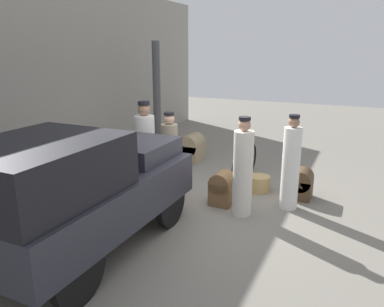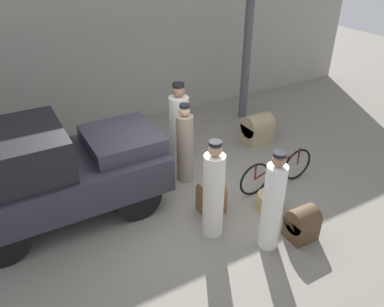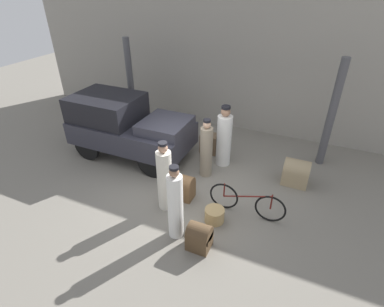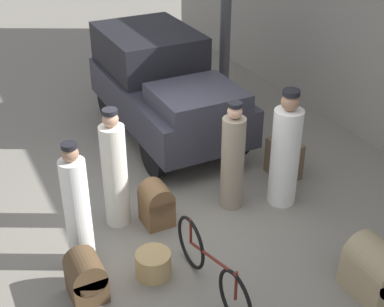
# 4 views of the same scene
# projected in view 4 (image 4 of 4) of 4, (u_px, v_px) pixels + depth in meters

# --- Properties ---
(ground_plane) EXTENTS (30.00, 30.00, 0.00)m
(ground_plane) POSITION_uv_depth(u_px,v_px,m) (174.00, 205.00, 8.03)
(ground_plane) COLOR gray
(canopy_pillar_left) EXTENTS (0.22, 0.22, 3.09)m
(canopy_pillar_left) POSITION_uv_depth(u_px,v_px,m) (225.00, 25.00, 10.86)
(canopy_pillar_left) COLOR #4C4C51
(canopy_pillar_left) RESTS_ON ground
(truck) EXTENTS (3.58, 1.73, 1.80)m
(truck) POSITION_uv_depth(u_px,v_px,m) (163.00, 83.00, 9.59)
(truck) COLOR black
(truck) RESTS_ON ground
(bicycle) EXTENTS (1.79, 0.04, 0.74)m
(bicycle) POSITION_uv_depth(u_px,v_px,m) (212.00, 268.00, 6.30)
(bicycle) COLOR black
(bicycle) RESTS_ON ground
(wicker_basket) EXTENTS (0.45, 0.45, 0.33)m
(wicker_basket) POSITION_uv_depth(u_px,v_px,m) (153.00, 264.00, 6.65)
(wicker_basket) COLOR tan
(wicker_basket) RESTS_ON ground
(conductor_in_dark_uniform) EXTENTS (0.42, 0.42, 1.82)m
(conductor_in_dark_uniform) POSITION_uv_depth(u_px,v_px,m) (285.00, 153.00, 7.73)
(conductor_in_dark_uniform) COLOR white
(conductor_in_dark_uniform) RESTS_ON ground
(porter_lifting_near_truck) EXTENTS (0.35, 0.35, 1.77)m
(porter_lifting_near_truck) POSITION_uv_depth(u_px,v_px,m) (115.00, 173.00, 7.28)
(porter_lifting_near_truck) COLOR silver
(porter_lifting_near_truck) RESTS_ON ground
(porter_standing_middle) EXTENTS (0.32, 0.32, 1.76)m
(porter_standing_middle) POSITION_uv_depth(u_px,v_px,m) (78.00, 211.00, 6.52)
(porter_standing_middle) COLOR white
(porter_standing_middle) RESTS_ON ground
(porter_carrying_trunk) EXTENTS (0.34, 0.34, 1.68)m
(porter_carrying_trunk) POSITION_uv_depth(u_px,v_px,m) (233.00, 160.00, 7.66)
(porter_carrying_trunk) COLOR gray
(porter_carrying_trunk) RESTS_ON ground
(trunk_barrel_dark) EXTENTS (0.47, 0.41, 0.60)m
(trunk_barrel_dark) POSITION_uv_depth(u_px,v_px,m) (86.00, 277.00, 6.27)
(trunk_barrel_dark) COLOR #4C3823
(trunk_barrel_dark) RESTS_ON ground
(trunk_wicker_pale) EXTENTS (0.66, 0.54, 0.70)m
(trunk_wicker_pale) POSITION_uv_depth(u_px,v_px,m) (376.00, 270.00, 6.31)
(trunk_wicker_pale) COLOR #9E8966
(trunk_wicker_pale) RESTS_ON ground
(trunk_large_brown) EXTENTS (0.43, 0.40, 0.65)m
(trunk_large_brown) POSITION_uv_depth(u_px,v_px,m) (157.00, 203.00, 7.50)
(trunk_large_brown) COLOR brown
(trunk_large_brown) RESTS_ON ground
(suitcase_small_leather) EXTENTS (0.53, 0.40, 0.61)m
(suitcase_small_leather) POSITION_uv_depth(u_px,v_px,m) (284.00, 159.00, 8.63)
(suitcase_small_leather) COLOR brown
(suitcase_small_leather) RESTS_ON ground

